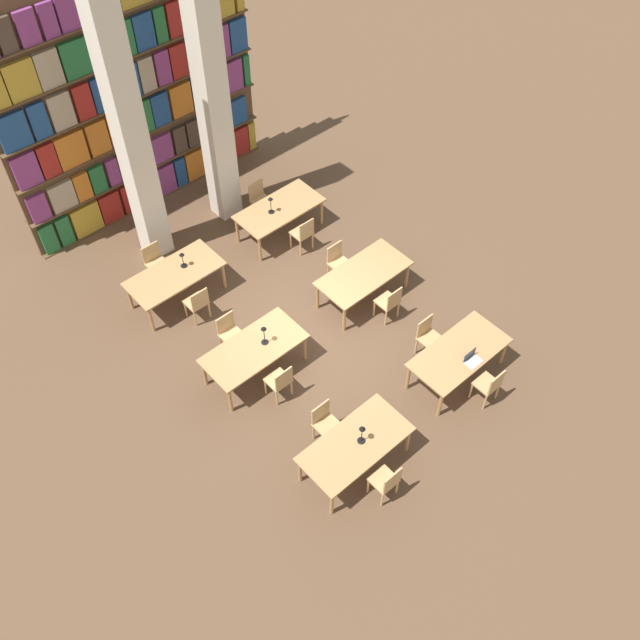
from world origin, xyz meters
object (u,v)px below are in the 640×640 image
desk_lamp_1 (264,332)px  desk_lamp_2 (182,257)px  reading_table_1 (459,354)px  chair_4 (280,381)px  desk_lamp_0 (362,432)px  chair_11 (260,199)px  reading_table_2 (254,350)px  desk_lamp_3 (271,202)px  chair_8 (198,302)px  reading_table_3 (364,275)px  chair_2 (489,385)px  reading_table_5 (279,210)px  reading_table_4 (175,276)px  pillar_left (131,138)px  chair_6 (389,302)px  pillar_center (212,100)px  reading_table_0 (355,445)px  chair_7 (338,261)px  chair_9 (156,262)px  laptop (472,360)px  chair_0 (386,481)px  chair_5 (230,333)px  chair_10 (303,233)px  chair_3 (428,336)px

desk_lamp_1 → desk_lamp_2: 2.68m
reading_table_1 → chair_4: (-2.83, 1.87, -0.18)m
desk_lamp_0 → chair_11: desk_lamp_0 is taller
desk_lamp_0 → reading_table_2: size_ratio=0.23×
desk_lamp_3 → chair_8: bearing=-161.6°
reading_table_3 → desk_lamp_3: (-0.25, 2.69, 0.37)m
chair_2 → reading_table_5: chair_2 is taller
reading_table_4 → desk_lamp_2: size_ratio=5.12×
pillar_left → chair_4: 5.54m
desk_lamp_0 → desk_lamp_3: size_ratio=1.04×
desk_lamp_1 → chair_6: 2.80m
reading_table_3 → pillar_left: bearing=120.6°
pillar_center → pillar_left: bearing=180.0°
reading_table_0 → chair_7: size_ratio=2.20×
reading_table_0 → reading_table_3: same height
desk_lamp_1 → chair_9: (-0.26, 3.41, -0.57)m
chair_2 → laptop: bearing=89.5°
laptop → desk_lamp_1: size_ratio=0.68×
pillar_left → reading_table_4: bearing=-107.0°
chair_0 → chair_2: bearing=2.4°
chair_0 → chair_6: 4.00m
chair_5 → desk_lamp_1: 1.02m
desk_lamp_2 → chair_11: (2.66, 0.85, -0.51)m
pillar_left → chair_4: size_ratio=6.67×
desk_lamp_0 → reading_table_3: bearing=45.5°
reading_table_4 → chair_11: chair_11 is taller
chair_0 → chair_8: bearing=90.5°
laptop → reading_table_2: laptop is taller
chair_0 → reading_table_5: (2.85, 6.24, 0.18)m
reading_table_0 → chair_4: size_ratio=2.20×
laptop → chair_10: 4.88m
pillar_center → desk_lamp_2: bearing=-144.8°
chair_0 → chair_3: bearing=30.5°
reading_table_3 → chair_11: 3.46m
reading_table_3 → chair_10: (0.01, 1.92, -0.18)m
laptop → chair_11: laptop is taller
chair_5 → pillar_center: bearing=-125.4°
reading_table_2 → chair_6: (2.89, -0.74, -0.18)m
chair_4 → chair_11: bearing=55.6°
reading_table_1 → chair_4: bearing=146.6°
desk_lamp_0 → chair_3: desk_lamp_0 is taller
chair_0 → chair_5: bearing=90.4°
reading_table_2 → desk_lamp_2: size_ratio=5.12×
chair_4 → reading_table_5: (2.87, 3.49, 0.18)m
chair_3 → chair_6: 1.13m
chair_11 → chair_0: bearing=67.6°
desk_lamp_2 → chair_11: 2.84m
chair_7 → reading_table_4: chair_7 is taller
reading_table_4 → chair_10: (2.93, -0.65, -0.18)m
reading_table_0 → chair_11: chair_11 is taller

